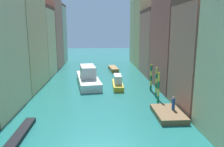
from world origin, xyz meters
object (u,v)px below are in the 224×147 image
object	(u,v)px
mooring_pole_0	(158,87)
motorboat_1	(113,69)
gondola_black	(12,145)
waterfront_dock	(168,114)
mooring_pole_2	(151,77)
vaporetto_white	(88,77)
mooring_pole_1	(156,82)
motorboat_0	(118,83)
person_on_dock	(173,104)

from	to	relation	value
mooring_pole_0	motorboat_1	xyz separation A→B (m)	(-4.41, 23.86, -1.74)
gondola_black	motorboat_1	distance (m)	35.92
waterfront_dock	mooring_pole_0	distance (m)	4.94
mooring_pole_0	motorboat_1	world-z (taller)	mooring_pole_0
mooring_pole_2	vaporetto_white	bearing A→B (deg)	154.02
waterfront_dock	gondola_black	xyz separation A→B (m)	(-15.22, -5.81, -0.07)
waterfront_dock	motorboat_1	xyz separation A→B (m)	(-4.36, 28.43, 0.13)
mooring_pole_0	mooring_pole_1	distance (m)	2.78
mooring_pole_1	gondola_black	bearing A→B (deg)	-140.08
motorboat_1	mooring_pole_1	bearing A→B (deg)	-77.12
motorboat_1	waterfront_dock	bearing A→B (deg)	-81.28
vaporetto_white	gondola_black	xyz separation A→B (m)	(-5.34, -21.65, -0.97)
vaporetto_white	gondola_black	size ratio (longest dim) A/B	1.23
mooring_pole_0	gondola_black	size ratio (longest dim) A/B	0.40
motorboat_1	gondola_black	bearing A→B (deg)	-107.59
waterfront_dock	gondola_black	bearing A→B (deg)	-159.10
mooring_pole_1	mooring_pole_2	xyz separation A→B (m)	(0.07, 3.45, -0.02)
motorboat_0	mooring_pole_1	bearing A→B (deg)	-46.74
mooring_pole_1	mooring_pole_2	distance (m)	3.45
person_on_dock	gondola_black	distance (m)	17.14
waterfront_dock	motorboat_0	distance (m)	13.64
mooring_pole_2	waterfront_dock	bearing A→B (deg)	-92.87
person_on_dock	mooring_pole_0	bearing A→B (deg)	99.03
motorboat_1	person_on_dock	bearing A→B (deg)	-79.75
waterfront_dock	vaporetto_white	bearing A→B (deg)	121.94
gondola_black	mooring_pole_1	bearing A→B (deg)	39.92
vaporetto_white	motorboat_0	distance (m)	6.02
mooring_pole_2	vaporetto_white	size ratio (longest dim) A/B	0.34
vaporetto_white	gondola_black	world-z (taller)	vaporetto_white
mooring_pole_0	motorboat_1	size ratio (longest dim) A/B	0.67
waterfront_dock	person_on_dock	xyz separation A→B (m)	(0.70, 0.45, 1.04)
person_on_dock	vaporetto_white	distance (m)	18.68
vaporetto_white	motorboat_0	size ratio (longest dim) A/B	2.08
mooring_pole_2	vaporetto_white	xyz separation A→B (m)	(-10.42, 5.08, -1.03)
gondola_black	mooring_pole_2	bearing A→B (deg)	46.45
gondola_black	vaporetto_white	bearing A→B (deg)	76.14
gondola_black	motorboat_0	distance (m)	21.38
vaporetto_white	motorboat_0	world-z (taller)	vaporetto_white
mooring_pole_2	motorboat_0	xyz separation A→B (m)	(-5.23, 2.03, -1.38)
waterfront_dock	vaporetto_white	world-z (taller)	vaporetto_white
waterfront_dock	mooring_pole_0	world-z (taller)	mooring_pole_0
person_on_dock	mooring_pole_2	size ratio (longest dim) A/B	0.37
mooring_pole_1	motorboat_0	world-z (taller)	mooring_pole_1
person_on_dock	gondola_black	size ratio (longest dim) A/B	0.15
motorboat_0	vaporetto_white	bearing A→B (deg)	149.55
mooring_pole_1	motorboat_1	distance (m)	21.74
person_on_dock	motorboat_1	world-z (taller)	person_on_dock
waterfront_dock	person_on_dock	bearing A→B (deg)	32.50
mooring_pole_0	gondola_black	bearing A→B (deg)	-145.78
mooring_pole_0	gondola_black	xyz separation A→B (m)	(-15.26, -10.38, -1.95)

